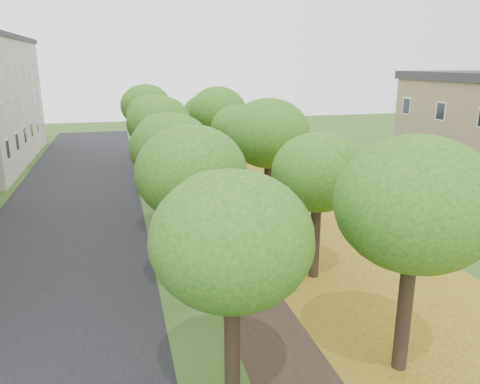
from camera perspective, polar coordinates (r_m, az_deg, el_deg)
ground at (r=13.62m, az=8.82°, el=-21.96°), size 120.00×120.00×0.00m
street_asphalt at (r=26.32m, az=-20.31°, el=-3.72°), size 8.00×70.00×0.01m
footpath at (r=26.55m, az=-4.02°, el=-2.58°), size 3.20×70.00×0.01m
leaf_verge at (r=27.85m, az=6.14°, el=-1.76°), size 7.50×70.00×0.01m
parking_lot at (r=32.58m, az=19.63°, el=-0.03°), size 9.00×16.00×0.01m
tree_row_west at (r=25.22m, az=-9.16°, el=6.66°), size 3.78×33.78×6.08m
tree_row_east at (r=26.12m, az=1.45°, el=7.16°), size 3.78×33.78×6.08m
bench at (r=18.60m, az=4.67°, el=-9.20°), size 0.73×1.99×0.92m
car_silver at (r=28.27m, az=20.23°, el=-0.97°), size 4.23×2.42×1.36m
car_red at (r=27.59m, az=20.42°, el=-1.22°), size 4.85×3.12×1.51m
car_grey at (r=30.21m, az=18.61°, el=0.37°), size 5.66×3.97×1.52m
car_white at (r=33.21m, az=15.61°, el=1.82°), size 5.47×3.89×1.39m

